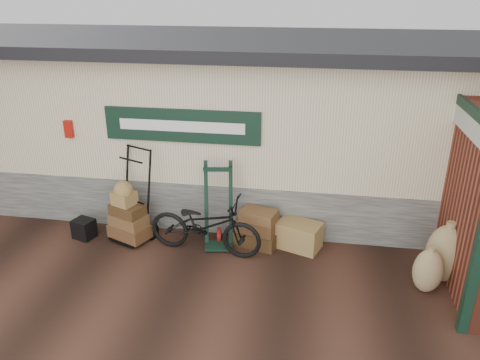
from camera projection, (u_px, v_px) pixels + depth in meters
name	position (u px, v px, depth m)	size (l,w,h in m)	color
ground	(189.00, 261.00, 7.46)	(80.00, 80.00, 0.00)	black
station_building	(221.00, 118.00, 9.32)	(14.40, 4.10, 3.20)	#4C4C47
porter_trolley	(134.00, 194.00, 7.90)	(0.81, 0.61, 1.62)	black
green_barrow	(218.00, 205.00, 7.68)	(0.53, 0.44, 1.46)	black
suitcase_stack	(257.00, 227.00, 7.84)	(0.73, 0.46, 0.65)	#332210
wicker_hamper	(299.00, 235.00, 7.78)	(0.70, 0.45, 0.45)	brown
black_trunk	(84.00, 229.00, 8.10)	(0.34, 0.29, 0.34)	black
bicycle	(205.00, 222.00, 7.53)	(1.88, 0.66, 1.10)	black
burlap_sack_left	(446.00, 254.00, 6.82)	(0.57, 0.48, 0.91)	olive
burlap_sack_right	(428.00, 271.00, 6.62)	(0.43, 0.36, 0.68)	olive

